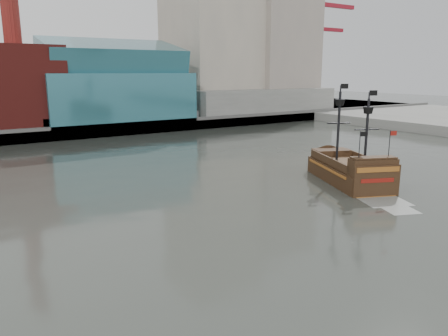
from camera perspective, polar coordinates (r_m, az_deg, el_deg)
ground at (r=31.80m, az=13.29°, el=-10.69°), size 400.00×400.00×0.00m
promenade_far at (r=114.46m, az=-22.30°, el=5.88°), size 220.00×60.00×2.00m
seawall at (r=85.83m, az=-18.43°, el=4.47°), size 220.00×1.00×2.60m
skyline at (r=108.47m, az=-19.74°, el=18.27°), size 149.00×45.00×62.00m
crane_a at (r=143.03m, az=11.71°, el=14.96°), size 22.50×4.00×32.25m
crane_b at (r=156.76m, az=11.58°, el=13.43°), size 19.10×4.00×26.25m
pirate_ship at (r=51.41m, az=16.06°, el=-0.66°), size 10.45×16.36×11.81m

